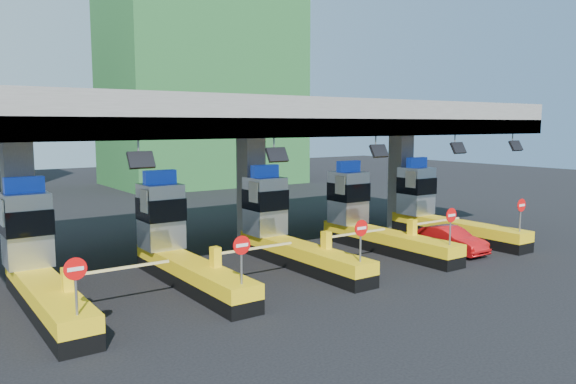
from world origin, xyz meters
TOP-DOWN VIEW (x-y plane):
  - ground at (0.00, 0.00)m, footprint 120.00×120.00m
  - toll_canopy at (0.00, 2.87)m, footprint 28.00×12.09m
  - toll_lane_far_left at (-10.00, 0.28)m, footprint 4.43×8.00m
  - toll_lane_left at (-5.00, 0.28)m, footprint 4.43×8.00m
  - toll_lane_center at (0.00, 0.28)m, footprint 4.43×8.00m
  - toll_lane_right at (5.00, 0.28)m, footprint 4.43×8.00m
  - toll_lane_far_right at (10.00, 0.28)m, footprint 4.43×8.00m
  - bg_building_scaffold at (12.00, 32.00)m, footprint 18.00×12.00m
  - red_car at (7.38, -2.71)m, footprint 1.39×3.73m

SIDE VIEW (x-z plane):
  - ground at x=0.00m, z-range 0.00..0.00m
  - red_car at x=7.38m, z-range 0.00..1.22m
  - toll_lane_far_left at x=-10.00m, z-range -0.68..3.47m
  - toll_lane_left at x=-5.00m, z-range -0.68..3.47m
  - toll_lane_center at x=0.00m, z-range -0.68..3.47m
  - toll_lane_right at x=5.00m, z-range -0.68..3.47m
  - toll_lane_far_right at x=10.00m, z-range -0.68..3.47m
  - toll_canopy at x=0.00m, z-range 2.63..9.63m
  - bg_building_scaffold at x=12.00m, z-range 0.00..28.00m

